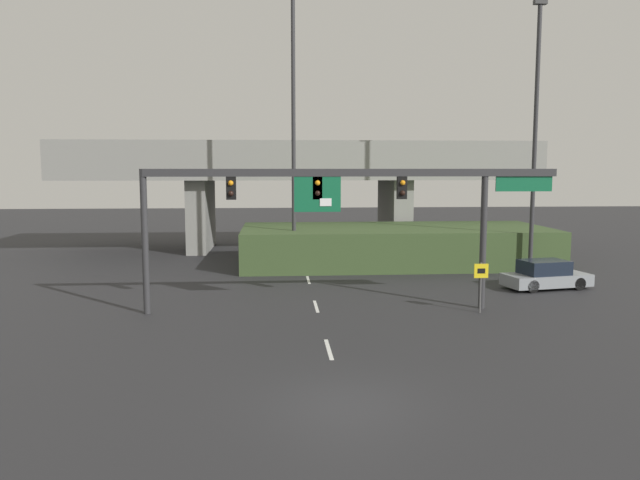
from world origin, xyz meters
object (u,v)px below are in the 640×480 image
parked_sedan_near_right (546,276)px  highway_light_pole_far (293,128)px  highway_light_pole_near (535,134)px  signal_gantry (343,195)px  speed_limit_sign (481,280)px

parked_sedan_near_right → highway_light_pole_far: bearing=140.0°
highway_light_pole_near → highway_light_pole_far: highway_light_pole_far is taller
signal_gantry → highway_light_pole_far: (-1.73, 11.01, 3.45)m
highway_light_pole_near → parked_sedan_near_right: highway_light_pole_near is taller
highway_light_pole_near → parked_sedan_near_right: bearing=-102.5°
highway_light_pole_near → signal_gantry: bearing=-144.8°
speed_limit_sign → parked_sedan_near_right: speed_limit_sign is taller
highway_light_pole_near → speed_limit_sign: bearing=-123.2°
speed_limit_sign → highway_light_pole_near: size_ratio=0.14×
highway_light_pole_far → parked_sedan_near_right: (12.49, -6.89, -7.73)m
speed_limit_sign → highway_light_pole_far: (-7.47, 11.84, 7.00)m
highway_light_pole_far → highway_light_pole_near: bearing=-11.6°
speed_limit_sign → signal_gantry: bearing=171.8°
highway_light_pole_far → parked_sedan_near_right: 16.23m
signal_gantry → speed_limit_sign: bearing=-8.2°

